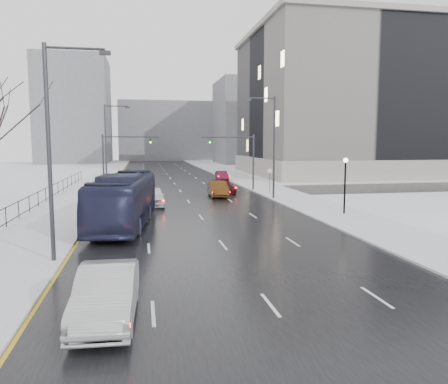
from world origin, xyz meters
TOP-DOWN VIEW (x-y plane):
  - road at (0.00, 60.00)m, footprint 16.00×150.00m
  - cross_road at (0.00, 48.00)m, footprint 130.00×10.00m
  - sidewalk_left at (-10.50, 60.00)m, footprint 5.00×150.00m
  - sidewalk_right at (10.50, 60.00)m, footprint 5.00×150.00m
  - park_strip at (-20.00, 60.00)m, footprint 14.00×150.00m
  - iron_fence at (-13.00, 30.00)m, footprint 0.06×70.00m
  - streetlight_r_mid at (8.17, 40.00)m, footprint 2.95×0.25m
  - streetlight_l_near at (-8.17, 20.00)m, footprint 2.95×0.25m
  - streetlight_l_far at (-8.17, 52.00)m, footprint 2.95×0.25m
  - lamppost_r_mid at (11.00, 30.00)m, footprint 0.36×0.36m
  - mast_signal_right at (7.33, 48.00)m, footprint 6.10×0.33m
  - mast_signal_left at (-7.33, 48.00)m, footprint 6.10×0.33m
  - no_uturn_sign at (9.20, 44.00)m, footprint 0.60×0.06m
  - civic_building at (35.00, 72.00)m, footprint 41.00×31.00m
  - bldg_far_right at (28.00, 115.00)m, footprint 24.00×20.00m
  - bldg_far_left at (-22.00, 125.00)m, footprint 18.00×22.00m
  - bldg_far_center at (4.00, 140.00)m, footprint 30.00×18.00m
  - sedan_left_near at (-5.44, 12.79)m, footprint 1.97×5.15m
  - bus at (-5.48, 28.68)m, footprint 4.45×12.86m
  - sedan_center_near at (-3.34, 37.55)m, footprint 2.06×4.94m
  - sedan_right_near at (3.34, 42.80)m, footprint 1.86×4.91m
  - sedan_right_far at (4.50, 46.06)m, footprint 2.49×4.82m
  - sedan_right_distant at (7.20, 61.81)m, footprint 1.54×4.24m

SIDE VIEW (x-z plane):
  - road at x=0.00m, z-range 0.00..0.04m
  - cross_road at x=0.00m, z-range 0.00..0.04m
  - park_strip at x=-20.00m, z-range 0.00..0.12m
  - sidewalk_left at x=-10.50m, z-range 0.00..0.16m
  - sidewalk_right at x=10.50m, z-range 0.00..0.16m
  - sedan_right_far at x=4.50m, z-range 0.04..1.38m
  - sedan_right_distant at x=7.20m, z-range 0.04..1.43m
  - sedan_right_near at x=3.34m, z-range 0.04..1.64m
  - sedan_center_near at x=-3.34m, z-range 0.04..1.71m
  - sedan_left_near at x=-5.44m, z-range 0.04..1.71m
  - iron_fence at x=-13.00m, z-range 0.26..1.56m
  - bus at x=-5.48m, z-range 0.04..3.55m
  - no_uturn_sign at x=9.20m, z-range 0.95..3.65m
  - lamppost_r_mid at x=11.00m, z-range 0.80..5.08m
  - mast_signal_right at x=7.33m, z-range 0.86..7.36m
  - mast_signal_left at x=-7.33m, z-range 0.86..7.36m
  - streetlight_r_mid at x=8.17m, z-range 0.62..10.62m
  - streetlight_l_near at x=-8.17m, z-range 0.62..10.62m
  - streetlight_l_far at x=-8.17m, z-range 0.62..10.62m
  - bldg_far_center at x=4.00m, z-range 0.00..18.00m
  - bldg_far_right at x=28.00m, z-range 0.00..22.00m
  - civic_building at x=35.00m, z-range -1.19..23.61m
  - bldg_far_left at x=-22.00m, z-range 0.00..28.00m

